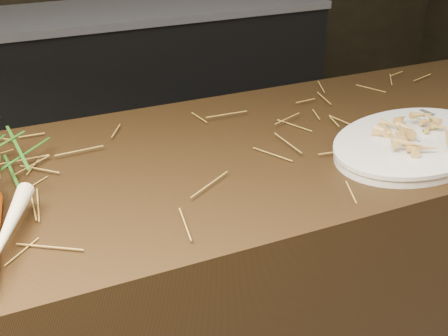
% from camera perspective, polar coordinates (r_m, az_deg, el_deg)
% --- Properties ---
extents(main_counter, '(2.40, 0.70, 0.90)m').
position_cam_1_polar(main_counter, '(1.60, 4.59, -12.24)').
color(main_counter, black).
rests_on(main_counter, ground).
extents(back_counter, '(1.82, 0.62, 0.84)m').
position_cam_1_polar(back_counter, '(3.25, -6.56, 8.93)').
color(back_counter, black).
rests_on(back_counter, ground).
extents(straw_bedding, '(1.40, 0.60, 0.02)m').
position_cam_1_polar(straw_bedding, '(1.35, 5.33, 2.80)').
color(straw_bedding, olive).
rests_on(straw_bedding, main_counter).
extents(serving_platter, '(0.52, 0.41, 0.02)m').
position_cam_1_polar(serving_platter, '(1.39, 18.67, 2.25)').
color(serving_platter, white).
rests_on(serving_platter, main_counter).
extents(roasted_veg_heap, '(0.26, 0.22, 0.05)m').
position_cam_1_polar(roasted_veg_heap, '(1.37, 18.91, 3.64)').
color(roasted_veg_heap, '#B08636').
rests_on(roasted_veg_heap, serving_platter).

